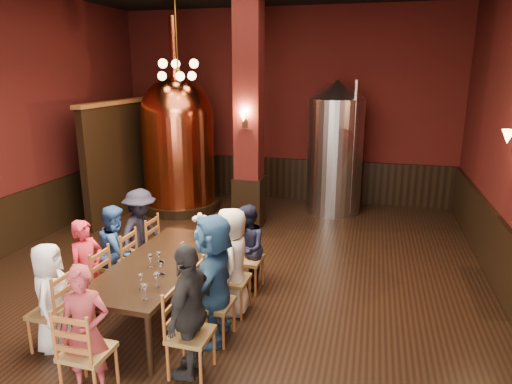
% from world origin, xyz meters
% --- Properties ---
extents(room, '(10.00, 10.02, 4.50)m').
position_xyz_m(room, '(0.00, 0.00, 2.25)').
color(room, black).
rests_on(room, ground).
extents(wainscot_back, '(7.90, 0.08, 1.00)m').
position_xyz_m(wainscot_back, '(0.00, 4.96, 0.50)').
color(wainscot_back, black).
rests_on(wainscot_back, ground).
extents(column, '(0.58, 0.58, 4.50)m').
position_xyz_m(column, '(-0.30, 2.80, 2.25)').
color(column, '#470F0F').
rests_on(column, ground).
extents(partition, '(0.22, 3.50, 2.40)m').
position_xyz_m(partition, '(-3.20, 3.20, 1.20)').
color(partition, black).
rests_on(partition, ground).
extents(pendant_cluster, '(0.90, 0.90, 1.70)m').
position_xyz_m(pendant_cluster, '(-1.80, 2.90, 3.10)').
color(pendant_cluster, '#A57226').
rests_on(pendant_cluster, room).
extents(sconce_column, '(0.20, 0.20, 0.36)m').
position_xyz_m(sconce_column, '(-0.30, 2.50, 2.20)').
color(sconce_column, black).
rests_on(sconce_column, column).
extents(dining_table, '(1.06, 2.43, 0.75)m').
position_xyz_m(dining_table, '(-0.45, -0.95, 0.69)').
color(dining_table, black).
rests_on(dining_table, ground).
extents(chair_0, '(0.47, 0.47, 0.92)m').
position_xyz_m(chair_0, '(-1.33, -1.93, 0.46)').
color(chair_0, '#995127').
rests_on(chair_0, ground).
extents(person_0, '(0.58, 0.72, 1.27)m').
position_xyz_m(person_0, '(-1.33, -1.93, 0.63)').
color(person_0, white).
rests_on(person_0, ground).
extents(chair_1, '(0.47, 0.47, 0.92)m').
position_xyz_m(chair_1, '(-1.31, -1.26, 0.46)').
color(chair_1, '#995127').
rests_on(chair_1, ground).
extents(person_1, '(0.43, 0.55, 1.33)m').
position_xyz_m(person_1, '(-1.31, -1.26, 0.66)').
color(person_1, red).
rests_on(person_1, ground).
extents(chair_2, '(0.47, 0.47, 0.92)m').
position_xyz_m(chair_2, '(-1.29, -0.60, 0.46)').
color(chair_2, '#995127').
rests_on(chair_2, ground).
extents(person_2, '(0.50, 0.71, 1.32)m').
position_xyz_m(person_2, '(-1.29, -0.60, 0.66)').
color(person_2, '#2A4E8D').
rests_on(person_2, ground).
extents(chair_3, '(0.47, 0.47, 0.92)m').
position_xyz_m(chair_3, '(-1.27, 0.07, 0.46)').
color(chair_3, '#995127').
rests_on(chair_3, ground).
extents(person_3, '(0.60, 0.94, 1.38)m').
position_xyz_m(person_3, '(-1.27, 0.07, 0.69)').
color(person_3, black).
rests_on(person_3, ground).
extents(chair_4, '(0.47, 0.47, 0.92)m').
position_xyz_m(chair_4, '(0.37, -1.97, 0.46)').
color(chair_4, '#995127').
rests_on(chair_4, ground).
extents(person_4, '(0.41, 0.88, 1.46)m').
position_xyz_m(person_4, '(0.37, -1.97, 0.73)').
color(person_4, black).
rests_on(person_4, ground).
extents(chair_5, '(0.47, 0.47, 0.92)m').
position_xyz_m(chair_5, '(0.39, -1.30, 0.46)').
color(chair_5, '#995127').
rests_on(chair_5, ground).
extents(person_5, '(0.59, 1.48, 1.56)m').
position_xyz_m(person_5, '(0.39, -1.30, 0.78)').
color(person_5, '#2F5B8D').
rests_on(person_5, ground).
extents(chair_6, '(0.47, 0.47, 0.92)m').
position_xyz_m(chair_6, '(0.41, -0.64, 0.46)').
color(chair_6, '#995127').
rests_on(chair_6, ground).
extents(person_6, '(0.64, 0.80, 1.43)m').
position_xyz_m(person_6, '(0.41, -0.64, 0.71)').
color(person_6, white).
rests_on(person_6, ground).
extents(chair_7, '(0.47, 0.47, 0.92)m').
position_xyz_m(chair_7, '(0.42, 0.03, 0.46)').
color(chair_7, '#995127').
rests_on(chair_7, ground).
extents(person_7, '(0.50, 0.68, 1.26)m').
position_xyz_m(person_7, '(0.42, 0.03, 0.63)').
color(person_7, black).
rests_on(person_7, ground).
extents(chair_8, '(0.47, 0.47, 0.92)m').
position_xyz_m(chair_8, '(-0.49, -2.50, 0.46)').
color(chair_8, '#995127').
rests_on(chair_8, ground).
extents(person_8, '(0.56, 0.44, 1.34)m').
position_xyz_m(person_8, '(-0.49, -2.50, 0.67)').
color(person_8, '#973237').
rests_on(person_8, ground).
extents(copper_kettle, '(2.02, 2.02, 4.19)m').
position_xyz_m(copper_kettle, '(-2.13, 3.49, 1.53)').
color(copper_kettle, black).
rests_on(copper_kettle, ground).
extents(steel_vessel, '(1.24, 1.24, 2.91)m').
position_xyz_m(steel_vessel, '(1.29, 4.14, 1.45)').
color(steel_vessel, '#B2B2B7').
rests_on(steel_vessel, ground).
extents(rose_vase, '(0.22, 0.22, 0.37)m').
position_xyz_m(rose_vase, '(-0.26, -0.05, 0.99)').
color(rose_vase, white).
rests_on(rose_vase, dining_table).
extents(wine_glass_0, '(0.07, 0.07, 0.17)m').
position_xyz_m(wine_glass_0, '(-0.27, -1.32, 0.83)').
color(wine_glass_0, white).
rests_on(wine_glass_0, dining_table).
extents(wine_glass_1, '(0.07, 0.07, 0.17)m').
position_xyz_m(wine_glass_1, '(-0.41, -1.06, 0.83)').
color(wine_glass_1, white).
rests_on(wine_glass_1, dining_table).
extents(wine_glass_2, '(0.07, 0.07, 0.17)m').
position_xyz_m(wine_glass_2, '(-0.32, -1.70, 0.83)').
color(wine_glass_2, white).
rests_on(wine_glass_2, dining_table).
extents(wine_glass_3, '(0.07, 0.07, 0.17)m').
position_xyz_m(wine_glass_3, '(-0.16, -1.91, 0.83)').
color(wine_glass_3, white).
rests_on(wine_glass_3, dining_table).
extents(wine_glass_4, '(0.07, 0.07, 0.17)m').
position_xyz_m(wine_glass_4, '(-0.19, -0.78, 0.83)').
color(wine_glass_4, white).
rests_on(wine_glass_4, dining_table).
extents(wine_glass_5, '(0.07, 0.07, 0.17)m').
position_xyz_m(wine_glass_5, '(-0.26, -1.30, 0.83)').
color(wine_glass_5, white).
rests_on(wine_glass_5, dining_table).
extents(wine_glass_6, '(0.07, 0.07, 0.17)m').
position_xyz_m(wine_glass_6, '(-0.17, -1.62, 0.83)').
color(wine_glass_6, white).
rests_on(wine_glass_6, dining_table).
extents(wine_glass_7, '(0.07, 0.07, 0.17)m').
position_xyz_m(wine_glass_7, '(-0.26, -0.68, 0.83)').
color(wine_glass_7, white).
rests_on(wine_glass_7, dining_table).
extents(wine_glass_8, '(0.07, 0.07, 0.17)m').
position_xyz_m(wine_glass_8, '(-0.48, -1.16, 0.83)').
color(wine_glass_8, white).
rests_on(wine_glass_8, dining_table).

